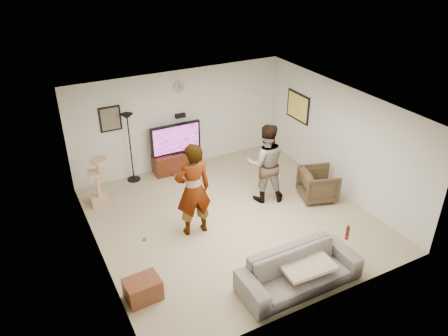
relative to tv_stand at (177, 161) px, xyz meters
name	(u,v)px	position (x,y,z in m)	size (l,w,h in m)	color
floor	(232,218)	(0.23, -2.50, -0.26)	(5.50, 5.50, 0.02)	tan
ceiling	(233,107)	(0.23, -2.50, 2.26)	(5.50, 5.50, 0.02)	silver
wall_back	(180,120)	(0.23, 0.25, 1.00)	(5.50, 0.04, 2.50)	silver
wall_front	(320,244)	(0.23, -5.25, 1.00)	(5.50, 0.04, 2.50)	silver
wall_left	(94,201)	(-2.52, -2.50, 1.00)	(0.04, 5.50, 2.50)	silver
wall_right	(340,140)	(2.98, -2.50, 1.00)	(0.04, 5.50, 2.50)	silver
wall_clock	(178,87)	(0.23, 0.22, 1.85)	(0.26, 0.26, 0.04)	silver
wall_speaker	(180,116)	(0.23, 0.19, 1.13)	(0.25, 0.10, 0.10)	black
picture_back	(110,119)	(-1.47, 0.23, 1.35)	(0.42, 0.03, 0.52)	brown
picture_right	(298,107)	(2.96, -0.90, 1.25)	(0.03, 0.78, 0.62)	#D1C84C
tv_stand	(177,161)	(0.00, 0.00, 0.00)	(1.20, 0.45, 0.50)	#3B170B
console_box	(183,176)	(-0.02, -0.40, -0.22)	(0.40, 0.30, 0.07)	silver
tv	(176,139)	(0.00, 0.00, 0.63)	(1.28, 0.08, 0.76)	black
tv_screen	(176,139)	(0.00, -0.04, 0.63)	(1.18, 0.01, 0.67)	#873BE7
floor_lamp	(131,148)	(-1.13, 0.04, 0.61)	(0.32, 0.32, 1.71)	black
cat_tree	(97,182)	(-2.12, -0.65, 0.32)	(0.36, 0.36, 1.14)	tan
person_left	(193,190)	(-0.67, -2.56, 0.73)	(0.72, 0.47, 1.97)	#AAAAAA
person_right	(266,163)	(1.24, -2.16, 0.66)	(0.89, 0.69, 1.82)	#2E5B9C
sofa	(299,270)	(0.30, -4.77, 0.06)	(2.14, 0.84, 0.62)	slate
throw_blanket	(305,263)	(0.41, -4.77, 0.17)	(0.90, 0.70, 0.06)	beige
beer_bottle	(347,233)	(1.28, -4.77, 0.50)	(0.06, 0.06, 0.25)	#4B1C0E
armchair	(318,184)	(2.33, -2.69, 0.11)	(0.76, 0.78, 0.71)	#3B2F1E
side_table	(143,289)	(-2.17, -3.84, -0.06)	(0.57, 0.43, 0.38)	brown
toy_ball	(145,239)	(-1.67, -2.37, -0.22)	(0.07, 0.07, 0.07)	#1266A4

